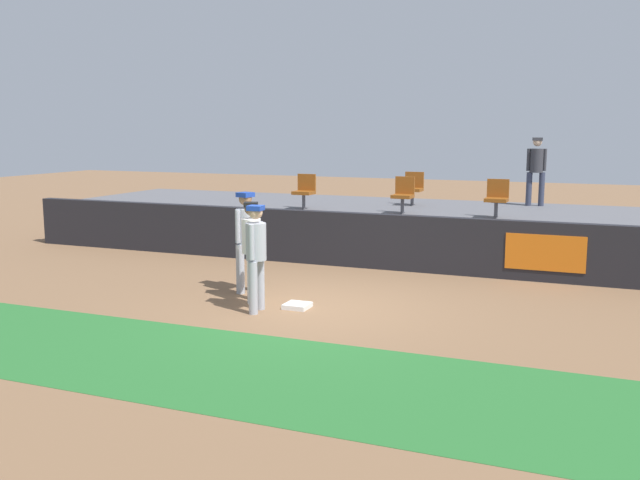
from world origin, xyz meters
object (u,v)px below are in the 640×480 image
at_px(player_coach_visitor, 246,235).
at_px(seat_front_left, 305,189).
at_px(seat_front_right, 497,196).
at_px(seat_back_center, 413,187).
at_px(player_fielder_home, 252,245).
at_px(player_runner_visitor, 256,251).
at_px(first_base, 297,306).
at_px(seat_front_center, 403,193).
at_px(spectator_hooded, 536,166).

distance_m(player_coach_visitor, seat_front_left, 4.52).
distance_m(seat_front_right, seat_back_center, 2.95).
xyz_separation_m(player_fielder_home, player_coach_visitor, (-0.43, 0.59, 0.06)).
distance_m(player_runner_visitor, seat_front_left, 5.85).
bearing_deg(player_coach_visitor, first_base, 76.09).
relative_size(seat_front_center, seat_back_center, 1.00).
height_order(player_runner_visitor, seat_front_left, seat_front_left).
height_order(seat_front_center, seat_front_left, same).
height_order(first_base, seat_front_right, seat_front_right).
bearing_deg(player_coach_visitor, seat_front_center, 173.75).
xyz_separation_m(seat_front_right, seat_front_left, (-4.55, -0.00, -0.00)).
distance_m(seat_back_center, spectator_hooded, 3.10).
xyz_separation_m(first_base, player_runner_visitor, (-0.52, -0.46, 0.97)).
bearing_deg(first_base, player_coach_visitor, 151.41).
height_order(first_base, player_coach_visitor, player_coach_visitor).
height_order(seat_back_center, seat_front_left, same).
bearing_deg(seat_front_center, seat_front_right, 0.01).
bearing_deg(player_runner_visitor, player_coach_visitor, -151.18).
bearing_deg(seat_front_center, seat_back_center, 97.80).
bearing_deg(seat_front_left, seat_front_right, 0.00).
distance_m(player_coach_visitor, seat_front_right, 5.85).
height_order(seat_front_center, seat_back_center, same).
distance_m(first_base, player_coach_visitor, 1.83).
bearing_deg(seat_front_center, first_base, -94.00).
height_order(player_runner_visitor, seat_back_center, seat_back_center).
relative_size(player_runner_visitor, seat_back_center, 2.07).
relative_size(player_runner_visitor, seat_front_center, 2.07).
height_order(player_runner_visitor, seat_front_right, seat_front_right).
xyz_separation_m(player_runner_visitor, seat_back_center, (0.63, 7.41, 0.49)).
bearing_deg(player_coach_visitor, seat_front_right, 154.15).
bearing_deg(player_fielder_home, spectator_hooded, 129.97).
xyz_separation_m(player_coach_visitor, seat_front_right, (3.79, 4.43, 0.44)).
bearing_deg(seat_front_right, player_fielder_home, -123.77).
relative_size(player_fielder_home, seat_front_right, 2.05).
height_order(player_fielder_home, spectator_hooded, spectator_hooded).
xyz_separation_m(player_coach_visitor, seat_back_center, (1.45, 6.23, 0.44)).
bearing_deg(seat_front_right, first_base, -115.45).
relative_size(first_base, player_coach_visitor, 0.22).
bearing_deg(player_runner_visitor, spectator_hooded, 151.63).
xyz_separation_m(first_base, seat_front_center, (0.36, 5.16, 1.46)).
xyz_separation_m(first_base, player_fielder_home, (-0.90, 0.13, 0.95)).
distance_m(first_base, seat_front_right, 5.90).
distance_m(player_fielder_home, seat_back_center, 6.92).
height_order(first_base, spectator_hooded, spectator_hooded).
bearing_deg(seat_back_center, player_runner_visitor, -94.86).
xyz_separation_m(player_fielder_home, seat_front_center, (1.27, 5.02, 0.50)).
relative_size(seat_back_center, seat_front_left, 1.00).
height_order(first_base, seat_front_center, seat_front_center).
bearing_deg(first_base, seat_front_center, 86.00).
distance_m(seat_front_center, seat_back_center, 1.82).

